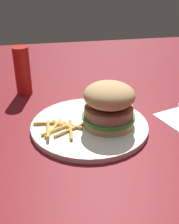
# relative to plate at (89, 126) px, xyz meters

# --- Properties ---
(ground_plane) EXTENTS (1.60, 1.60, 0.00)m
(ground_plane) POSITION_rel_plate_xyz_m (-0.02, -0.01, -0.01)
(ground_plane) COLOR maroon
(plate) EXTENTS (0.27, 0.27, 0.01)m
(plate) POSITION_rel_plate_xyz_m (0.00, 0.00, 0.00)
(plate) COLOR white
(plate) RESTS_ON ground_plane
(sandwich) EXTENTS (0.12, 0.12, 0.10)m
(sandwich) POSITION_rel_plate_xyz_m (-0.01, -0.04, 0.06)
(sandwich) COLOR tan
(sandwich) RESTS_ON plate
(fries_pile) EXTENTS (0.09, 0.12, 0.01)m
(fries_pile) POSITION_rel_plate_xyz_m (-0.01, 0.07, 0.01)
(fries_pile) COLOR #E5B251
(fries_pile) RESTS_ON plate
(ketchup_bottle) EXTENTS (0.04, 0.04, 0.14)m
(ketchup_bottle) POSITION_rel_plate_xyz_m (0.23, 0.15, 0.06)
(ketchup_bottle) COLOR #B21914
(ketchup_bottle) RESTS_ON ground_plane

